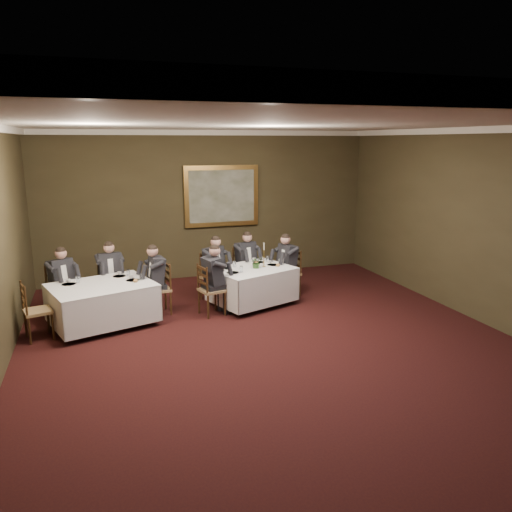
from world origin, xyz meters
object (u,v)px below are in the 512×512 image
diner_main_endleft (212,289)px  chair_main_endright (288,283)px  table_second (102,301)px  centerpiece (256,262)px  chair_main_backleft (213,286)px  chair_sec_endright (160,299)px  chair_main_backright (245,279)px  diner_sec_endright (158,288)px  painting (222,196)px  chair_sec_backleft (63,302)px  chair_sec_endleft (38,323)px  candlestick (264,258)px  diner_main_backleft (213,275)px  diner_sec_backleft (62,291)px  diner_main_backright (245,269)px  chair_main_endleft (211,300)px  diner_sec_backright (111,283)px  chair_sec_backright (111,294)px  table_main (252,283)px  diner_main_endright (288,273)px

diner_main_endleft → chair_main_endright: bearing=95.2°
chair_main_endright → table_second: bearing=83.9°
centerpiece → chair_main_endright: bearing=23.3°
chair_main_backleft → chair_sec_endright: (-1.19, -0.57, 0.00)m
chair_main_backright → chair_sec_endright: size_ratio=1.00×
diner_sec_endright → painting: (1.87, 2.38, 1.45)m
chair_sec_backleft → chair_sec_endleft: bearing=39.8°
chair_sec_endright → chair_sec_endleft: (-2.10, -0.66, 0.00)m
table_second → candlestick: candlestick is taller
diner_main_backleft → diner_sec_backleft: (-2.95, -0.18, 0.00)m
diner_main_endleft → painting: 3.24m
diner_main_backright → diner_sec_backleft: size_ratio=1.00×
chair_sec_backleft → chair_main_endright: bearing=146.6°
centerpiece → candlestick: (0.19, 0.08, 0.05)m
chair_main_backright → painting: painting is taller
chair_main_endleft → chair_sec_endright: size_ratio=1.00×
chair_sec_backleft → diner_main_backright: bearing=154.6°
chair_main_endleft → diner_sec_endright: 1.04m
diner_sec_backright → table_second: bearing=71.2°
chair_main_endright → diner_sec_endright: (-2.79, -0.30, 0.23)m
diner_main_backright → chair_main_endleft: (-1.04, -1.21, -0.23)m
chair_main_endleft → chair_sec_backright: bearing=-134.6°
table_main → candlestick: bearing=10.2°
chair_sec_endright → chair_main_endleft: bearing=-118.8°
chair_main_backright → diner_main_endright: size_ratio=0.74×
chair_sec_endleft → painting: size_ratio=0.55×
table_second → chair_main_backright: chair_main_backright is taller
candlestick → painting: (-0.27, 2.37, 1.01)m
table_second → chair_main_endleft: chair_main_endleft is taller
diner_main_backright → chair_main_endright: bearing=127.7°
chair_main_backright → chair_sec_backright: same height
chair_main_backright → diner_sec_endright: diner_sec_endright is taller
table_main → chair_sec_backright: 2.82m
chair_sec_endleft → centerpiece: bearing=83.3°
diner_main_endright → diner_sec_endright: 2.79m
chair_main_backright → chair_sec_backright: size_ratio=1.00×
table_main → diner_main_backleft: bearing=137.9°
chair_sec_backleft → chair_main_endleft: bearing=132.0°
chair_sec_backright → diner_sec_backright: (0.00, -0.01, 0.23)m
diner_sec_backleft → diner_sec_backright: size_ratio=1.00×
table_second → centerpiece: (2.99, 0.26, 0.45)m
diner_sec_backleft → candlestick: diner_sec_backleft is taller
diner_sec_backright → diner_sec_endright: size_ratio=1.00×
diner_main_endleft → chair_sec_backright: (-1.82, 1.03, -0.23)m
diner_main_backright → diner_sec_backleft: (-3.74, -0.47, 0.00)m
table_main → diner_main_endleft: bearing=-160.0°
chair_main_endright → chair_sec_backright: 3.67m
chair_main_backleft → diner_main_endleft: diner_main_endleft is taller
centerpiece → chair_main_endleft: bearing=-163.0°
diner_main_backleft → chair_main_endleft: diner_main_backleft is taller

